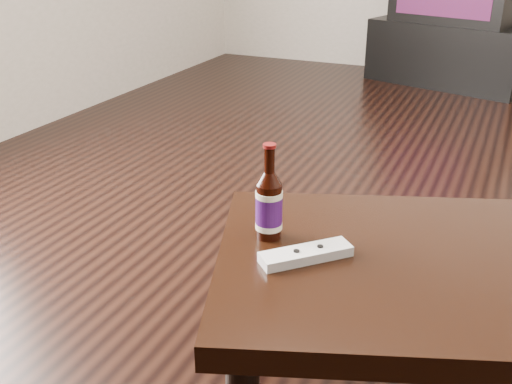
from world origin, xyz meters
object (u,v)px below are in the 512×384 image
at_px(beer_bottle, 269,205).
at_px(tv_stand, 451,53).
at_px(coffee_table, 475,283).
at_px(remote, 306,254).

bearing_deg(beer_bottle, tv_stand, 90.33).
bearing_deg(beer_bottle, coffee_table, 10.16).
bearing_deg(tv_stand, coffee_table, -65.25).
bearing_deg(tv_stand, beer_bottle, -72.81).
height_order(coffee_table, remote, remote).
xyz_separation_m(tv_stand, remote, (0.12, -3.34, 0.20)).
bearing_deg(coffee_table, beer_bottle, -169.84).
distance_m(tv_stand, coffee_table, 3.24).
relative_size(beer_bottle, remote, 1.23).
xyz_separation_m(tv_stand, beer_bottle, (0.02, -3.28, 0.26)).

